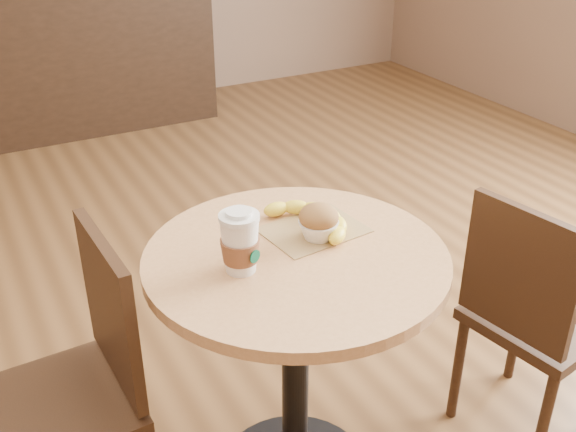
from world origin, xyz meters
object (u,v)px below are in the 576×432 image
object	(u,v)px
banana	(312,220)
muffin	(319,222)
cafe_table	(296,326)
coffee_cup	(240,244)
chair_left	(76,386)
chair_right	(532,314)

from	to	relation	value
banana	muffin	bearing A→B (deg)	-119.19
cafe_table	coffee_cup	world-z (taller)	coffee_cup
muffin	banana	size ratio (longest dim) A/B	0.38
cafe_table	muffin	distance (m)	0.27
chair_left	chair_right	xyz separation A→B (m)	(1.19, -0.29, -0.02)
chair_left	chair_right	distance (m)	1.23
chair_left	coffee_cup	world-z (taller)	coffee_cup
cafe_table	muffin	xyz separation A→B (m)	(0.08, 0.04, 0.26)
cafe_table	chair_left	size ratio (longest dim) A/B	0.91
chair_right	coffee_cup	bearing A→B (deg)	70.56
chair_right	muffin	world-z (taller)	muffin
chair_left	muffin	bearing A→B (deg)	77.17
banana	chair_right	bearing A→B (deg)	-36.17
muffin	chair_right	bearing A→B (deg)	-17.17
chair_right	banana	xyz separation A→B (m)	(-0.58, 0.24, 0.33)
chair_left	muffin	xyz separation A→B (m)	(0.60, -0.11, 0.34)
muffin	cafe_table	bearing A→B (deg)	-156.39
coffee_cup	muffin	size ratio (longest dim) A/B	1.52
chair_left	cafe_table	bearing A→B (deg)	71.93
cafe_table	chair_right	xyz separation A→B (m)	(0.68, -0.15, -0.10)
chair_left	banana	size ratio (longest dim) A/B	3.17
cafe_table	chair_right	bearing A→B (deg)	-12.39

